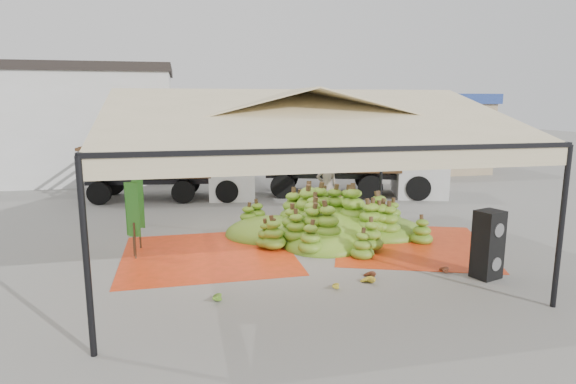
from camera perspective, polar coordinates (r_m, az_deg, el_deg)
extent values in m
plane|color=slate|center=(11.98, 0.63, -7.47)|extent=(90.00, 90.00, 0.00)
cylinder|color=black|center=(7.56, -22.79, -7.40)|extent=(0.10, 0.10, 3.00)
cylinder|color=black|center=(9.94, 29.64, -3.74)|extent=(0.10, 0.10, 3.00)
cylinder|color=black|center=(15.31, -17.66, 1.80)|extent=(0.10, 0.10, 3.00)
cylinder|color=black|center=(16.62, 10.99, 2.78)|extent=(0.10, 0.10, 3.00)
pyramid|color=beige|center=(11.39, 0.67, 9.51)|extent=(8.00, 8.00, 1.00)
cube|color=black|center=(11.41, 0.66, 7.00)|extent=(8.00, 8.00, 0.08)
cube|color=beige|center=(11.42, 0.66, 6.10)|extent=(8.00, 8.00, 0.36)
cube|color=silver|center=(26.18, -29.18, 6.66)|extent=(14.00, 6.00, 5.00)
cube|color=black|center=(26.19, -29.72, 12.55)|extent=(14.30, 6.30, 0.40)
cube|color=tan|center=(27.25, 15.12, 6.27)|extent=(6.00, 5.00, 3.60)
cube|color=navy|center=(27.18, 15.33, 10.58)|extent=(6.30, 5.30, 0.50)
cube|color=red|center=(12.17, -9.44, -7.30)|extent=(4.14, 3.95, 0.01)
cube|color=red|center=(13.18, 14.22, -6.08)|extent=(4.96, 5.07, 0.01)
ellipsoid|color=#4B7F1A|center=(13.72, 5.05, -2.40)|extent=(6.44, 5.50, 1.27)
ellipsoid|color=gold|center=(9.96, 5.23, -10.87)|extent=(0.45, 0.41, 0.17)
ellipsoid|color=gold|center=(10.24, 9.33, -10.24)|extent=(0.59, 0.56, 0.21)
ellipsoid|color=#612C16|center=(11.27, 17.59, -8.63)|extent=(0.56, 0.50, 0.21)
ellipsoid|color=#602D16|center=(10.60, 9.54, -9.58)|extent=(0.50, 0.47, 0.18)
ellipsoid|color=#4A7217|center=(9.44, -8.99, -12.06)|extent=(0.50, 0.42, 0.21)
ellipsoid|color=#51811B|center=(10.98, -0.97, 4.86)|extent=(0.24, 0.24, 0.20)
ellipsoid|color=#51811B|center=(11.37, 6.48, 5.00)|extent=(0.24, 0.24, 0.20)
ellipsoid|color=#51811B|center=(11.94, 13.33, 5.05)|extent=(0.24, 0.24, 0.20)
cube|color=black|center=(11.25, 22.47, -7.56)|extent=(0.65, 0.61, 0.74)
cube|color=black|center=(11.05, 22.74, -3.92)|extent=(0.65, 0.61, 0.74)
imported|color=gray|center=(16.02, 4.61, 0.73)|extent=(0.72, 0.48, 1.94)
cube|color=#52341B|center=(19.32, -15.93, 2.15)|extent=(5.00, 2.80, 0.11)
cube|color=white|center=(18.96, -6.60, 2.62)|extent=(1.97, 2.30, 2.18)
cylinder|color=black|center=(18.92, -21.46, -0.12)|extent=(0.89, 0.40, 0.85)
cylinder|color=black|center=(20.71, -20.00, 0.87)|extent=(0.89, 0.40, 0.85)
cylinder|color=black|center=(18.28, -12.30, 0.03)|extent=(0.89, 0.40, 0.85)
cylinder|color=black|center=(20.13, -11.62, 1.03)|extent=(0.89, 0.40, 0.85)
cylinder|color=black|center=(18.14, -7.24, 0.11)|extent=(0.89, 0.40, 0.85)
cylinder|color=black|center=(20.00, -7.02, 1.11)|extent=(0.89, 0.40, 0.85)
ellipsoid|color=#4D821B|center=(19.26, -16.00, 3.55)|extent=(3.99, 2.20, 0.66)
cube|color=gold|center=(19.14, -14.66, 4.71)|extent=(2.14, 2.13, 0.24)
cube|color=#493218|center=(19.64, 5.20, 2.99)|extent=(5.77, 3.88, 0.13)
cube|color=silver|center=(19.98, 15.29, 3.09)|extent=(2.51, 2.79, 2.43)
cylinder|color=black|center=(18.77, -0.62, 0.71)|extent=(1.00, 0.58, 0.95)
cylinder|color=black|center=(20.85, -0.10, 1.72)|extent=(1.00, 0.58, 0.95)
cylinder|color=black|center=(18.77, 9.73, 0.55)|extent=(1.00, 0.58, 0.95)
cylinder|color=black|center=(20.85, 9.22, 1.58)|extent=(1.00, 0.58, 0.95)
cylinder|color=black|center=(19.02, 15.13, 0.47)|extent=(1.00, 0.58, 0.95)
cylinder|color=black|center=(21.07, 14.10, 1.49)|extent=(1.00, 0.58, 0.95)
ellipsoid|color=#44841B|center=(19.58, 5.23, 4.52)|extent=(4.61, 3.07, 0.74)
cube|color=#C8CD16|center=(19.55, 6.81, 5.73)|extent=(2.64, 2.64, 0.26)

